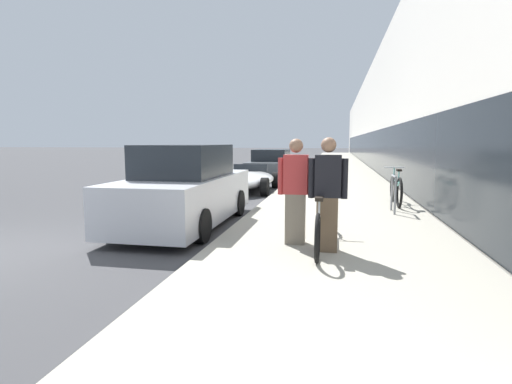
# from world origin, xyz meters

# --- Properties ---
(sidewalk_slab) EXTENTS (3.99, 70.00, 0.14)m
(sidewalk_slab) POSITION_xyz_m (5.48, 21.00, 0.07)
(sidewalk_slab) COLOR #A39E8E
(sidewalk_slab) RESTS_ON ground
(storefront_facade) EXTENTS (10.01, 70.00, 6.73)m
(storefront_facade) POSITION_xyz_m (12.50, 29.00, 3.36)
(storefront_facade) COLOR silver
(storefront_facade) RESTS_ON ground
(tandem_bicycle) EXTENTS (0.52, 2.59, 0.84)m
(tandem_bicycle) POSITION_xyz_m (5.18, 1.21, 0.50)
(tandem_bicycle) COLOR black
(tandem_bicycle) RESTS_ON sidewalk_slab
(person_rider) EXTENTS (0.56, 0.22, 1.65)m
(person_rider) POSITION_xyz_m (5.29, 0.87, 0.97)
(person_rider) COLOR brown
(person_rider) RESTS_ON sidewalk_slab
(person_bystander) EXTENTS (0.56, 0.22, 1.64)m
(person_bystander) POSITION_xyz_m (4.79, 1.21, 0.96)
(person_bystander) COLOR #756B5B
(person_bystander) RESTS_ON sidewalk_slab
(bike_rack_hoop) EXTENTS (0.05, 0.60, 0.84)m
(bike_rack_hoop) POSITION_xyz_m (6.69, 4.44, 0.65)
(bike_rack_hoop) COLOR gray
(bike_rack_hoop) RESTS_ON sidewalk_slab
(cruiser_bike_nearest) EXTENTS (0.52, 1.85, 0.94)m
(cruiser_bike_nearest) POSITION_xyz_m (6.91, 5.64, 0.53)
(cruiser_bike_nearest) COLOR black
(cruiser_bike_nearest) RESTS_ON sidewalk_slab
(parked_sedan_curbside) EXTENTS (1.77, 4.40, 1.67)m
(parked_sedan_curbside) POSITION_xyz_m (2.37, 2.80, 0.75)
(parked_sedan_curbside) COLOR silver
(parked_sedan_curbside) RESTS_ON ground
(vintage_roadster_curbside) EXTENTS (1.89, 4.05, 0.93)m
(vintage_roadster_curbside) POSITION_xyz_m (2.35, 8.73, 0.40)
(vintage_roadster_curbside) COLOR white
(vintage_roadster_curbside) RESTS_ON ground
(parked_sedan_far) EXTENTS (1.91, 4.53, 1.37)m
(parked_sedan_far) POSITION_xyz_m (2.33, 14.28, 0.63)
(parked_sedan_far) COLOR #4C5156
(parked_sedan_far) RESTS_ON ground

